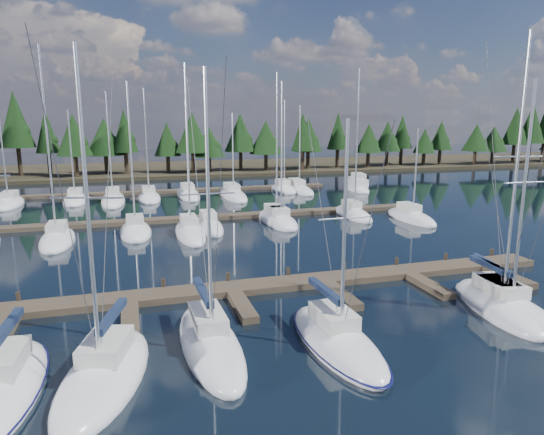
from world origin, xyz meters
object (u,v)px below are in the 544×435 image
object	(u,v)px
front_sailboat_3	(210,343)
front_sailboat_2	(105,375)
main_dock	(234,292)
front_sailboat_1	(2,389)
front_sailboat_4	(337,341)
front_sailboat_5	(505,308)
front_sailboat_6	(498,305)
motor_yacht_right	(357,187)

from	to	relation	value
front_sailboat_3	front_sailboat_2	bearing A→B (deg)	-160.78
main_dock	front_sailboat_1	xyz separation A→B (m)	(-10.77, -8.02, 0.09)
front_sailboat_4	front_sailboat_5	bearing A→B (deg)	5.54
front_sailboat_3	front_sailboat_5	distance (m)	16.21
front_sailboat_1	front_sailboat_2	world-z (taller)	front_sailboat_1
front_sailboat_6	main_dock	bearing A→B (deg)	155.06
main_dock	front_sailboat_3	distance (m)	6.85
front_sailboat_5	front_sailboat_6	xyz separation A→B (m)	(-0.09, 0.44, 0.02)
front_sailboat_5	front_sailboat_1	bearing A→B (deg)	-177.10
front_sailboat_2	front_sailboat_3	xyz separation A→B (m)	(4.56, 1.59, 0.00)
front_sailboat_4	motor_yacht_right	world-z (taller)	front_sailboat_4
front_sailboat_2	front_sailboat_6	xyz separation A→B (m)	(20.68, 1.64, 0.02)
front_sailboat_2	motor_yacht_right	xyz separation A→B (m)	(33.77, 45.52, 0.17)
front_sailboat_4	front_sailboat_3	bearing A→B (deg)	166.16
front_sailboat_2	front_sailboat_6	bearing A→B (deg)	4.53
front_sailboat_3	front_sailboat_5	world-z (taller)	front_sailboat_3
front_sailboat_2	front_sailboat_4	world-z (taller)	front_sailboat_2
front_sailboat_3	front_sailboat_6	bearing A→B (deg)	0.16
front_sailboat_1	front_sailboat_5	size ratio (longest dim) A/B	1.18
front_sailboat_1	front_sailboat_4	bearing A→B (deg)	0.92
front_sailboat_4	front_sailboat_6	distance (m)	10.49
front_sailboat_2	front_sailboat_5	bearing A→B (deg)	3.30
front_sailboat_4	main_dock	bearing A→B (deg)	112.62
front_sailboat_5	motor_yacht_right	bearing A→B (deg)	73.66
front_sailboat_3	front_sailboat_4	size ratio (longest dim) A/B	1.18
main_dock	front_sailboat_1	world-z (taller)	front_sailboat_1
front_sailboat_3	motor_yacht_right	xyz separation A→B (m)	(29.20, 43.93, 0.17)
front_sailboat_1	motor_yacht_right	bearing A→B (deg)	50.54
main_dock	front_sailboat_6	size ratio (longest dim) A/B	2.84
front_sailboat_3	front_sailboat_1	bearing A→B (deg)	-168.86
front_sailboat_5	front_sailboat_6	world-z (taller)	front_sailboat_6
front_sailboat_4	front_sailboat_5	distance (m)	10.53
front_sailboat_2	front_sailboat_6	world-z (taller)	front_sailboat_6
front_sailboat_1	front_sailboat_5	distance (m)	24.54
main_dock	front_sailboat_5	size ratio (longest dim) A/B	3.34
main_dock	front_sailboat_3	xyz separation A→B (m)	(-2.47, -6.39, 0.08)
front_sailboat_3	front_sailboat_4	distance (m)	5.89
front_sailboat_1	front_sailboat_3	bearing A→B (deg)	11.14
front_sailboat_6	front_sailboat_4	bearing A→B (deg)	-172.02
main_dock	front_sailboat_2	size ratio (longest dim) A/B	3.18
front_sailboat_3	front_sailboat_5	size ratio (longest dim) A/B	1.01
front_sailboat_6	motor_yacht_right	size ratio (longest dim) A/B	1.80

